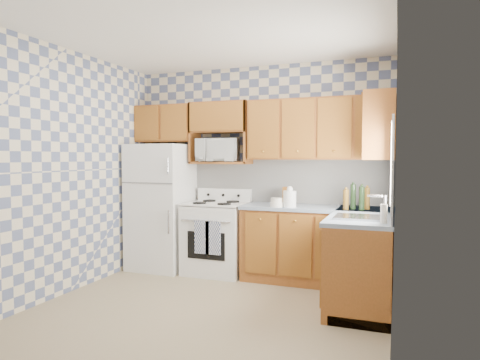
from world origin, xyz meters
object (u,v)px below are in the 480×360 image
stove_body (217,239)px  electric_kettle (290,199)px  refrigerator (161,207)px  microwave (218,150)px

stove_body → electric_kettle: size_ratio=4.66×
refrigerator → stove_body: bearing=1.8°
stove_body → electric_kettle: electric_kettle is taller
microwave → stove_body: bearing=-87.5°
refrigerator → electric_kettle: 1.83m
microwave → electric_kettle: microwave is taller
refrigerator → stove_body: size_ratio=1.87×
microwave → electric_kettle: 1.24m
stove_body → microwave: size_ratio=1.64×
refrigerator → stove_body: 0.89m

